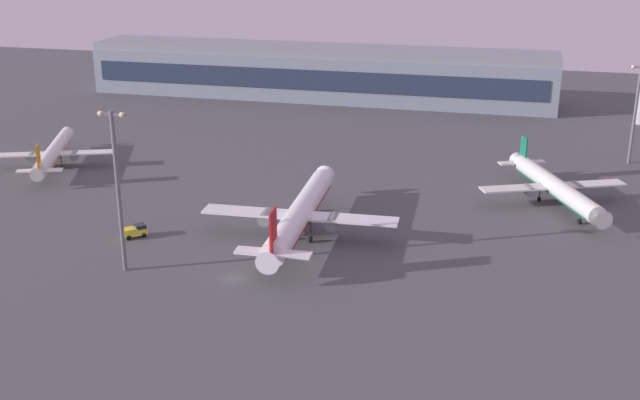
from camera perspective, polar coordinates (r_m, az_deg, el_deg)
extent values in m
plane|color=#4C4C51|center=(123.77, -6.32, -5.74)|extent=(416.00, 416.00, 0.00)
cube|color=gray|center=(252.75, -0.07, 9.11)|extent=(148.29, 22.00, 14.00)
cube|color=#263347|center=(241.98, -0.74, 8.81)|extent=(142.36, 0.40, 6.16)
cube|color=gray|center=(251.40, -0.07, 10.94)|extent=(148.29, 19.80, 2.40)
cylinder|color=white|center=(137.93, -1.43, -0.89)|extent=(6.19, 39.59, 4.16)
cone|color=white|center=(157.37, 0.27, 1.72)|extent=(4.08, 2.83, 3.95)
cone|color=white|center=(118.84, -3.72, -4.38)|extent=(3.90, 3.26, 3.75)
cube|color=white|center=(137.01, -1.54, -1.13)|extent=(35.23, 6.18, 0.38)
cube|color=white|center=(120.59, -3.47, -3.90)|extent=(12.17, 3.25, 0.38)
cube|color=red|center=(119.60, -3.46, -2.37)|extent=(0.51, 3.52, 7.12)
cylinder|color=slate|center=(138.68, -3.96, -1.25)|extent=(2.61, 4.06, 2.41)
cylinder|color=slate|center=(136.13, 0.94, -1.61)|extent=(2.61, 4.06, 2.41)
cube|color=red|center=(138.33, -1.43, -1.33)|extent=(5.61, 36.42, 0.39)
cylinder|color=#333338|center=(150.18, -0.36, 0.06)|extent=(0.31, 0.31, 3.89)
cylinder|color=black|center=(150.84, -0.35, -0.64)|extent=(0.50, 1.23, 1.20)
cylinder|color=#333338|center=(136.67, -2.67, -1.97)|extent=(0.31, 0.31, 3.89)
cylinder|color=black|center=(137.39, -2.66, -2.73)|extent=(0.50, 1.23, 1.20)
cylinder|color=#333338|center=(135.64, -0.69, -2.13)|extent=(0.31, 0.31, 3.89)
cylinder|color=black|center=(136.37, -0.69, -2.88)|extent=(0.50, 1.23, 1.20)
cylinder|color=silver|center=(160.34, 16.90, 0.94)|extent=(16.89, 32.05, 3.54)
cone|color=silver|center=(145.52, 19.93, -1.28)|extent=(3.98, 3.41, 3.36)
cone|color=silver|center=(175.89, 14.37, 2.79)|extent=(3.97, 3.68, 3.18)
cube|color=silver|center=(161.19, 16.75, 0.98)|extent=(28.72, 15.54, 0.33)
cube|color=silver|center=(174.29, 14.61, 2.68)|extent=(10.26, 6.21, 0.33)
cube|color=#146B4C|center=(173.28, 14.72, 3.55)|extent=(1.47, 2.83, 6.05)
cylinder|color=slate|center=(163.68, 18.34, 0.85)|extent=(3.24, 3.90, 2.05)
cylinder|color=slate|center=(159.22, 15.08, 0.67)|extent=(3.24, 3.90, 2.05)
cube|color=#146B4C|center=(160.64, 16.87, 0.61)|extent=(15.47, 29.45, 0.34)
cylinder|color=#333338|center=(151.91, 18.58, -0.93)|extent=(0.26, 0.26, 3.30)
cylinder|color=black|center=(152.47, 18.51, -1.51)|extent=(0.76, 1.09, 1.02)
cylinder|color=#333338|center=(163.71, 17.14, 0.68)|extent=(0.26, 0.26, 3.30)
cylinder|color=black|center=(164.23, 17.08, 0.14)|extent=(0.76, 1.09, 1.02)
cylinder|color=#333338|center=(161.95, 15.84, 0.61)|extent=(0.26, 0.26, 3.30)
cylinder|color=black|center=(162.47, 15.79, 0.06)|extent=(0.76, 1.09, 1.02)
cylinder|color=silver|center=(188.73, -18.96, 3.37)|extent=(14.39, 29.99, 3.27)
cone|color=silver|center=(204.36, -18.09, 4.64)|extent=(3.64, 3.06, 3.10)
cone|color=silver|center=(173.10, -20.00, 1.84)|extent=(3.62, 3.32, 2.94)
cube|color=silver|center=(187.96, -19.00, 3.24)|extent=(26.85, 13.29, 0.30)
cube|color=silver|center=(174.57, -19.89, 2.06)|extent=(9.55, 5.39, 0.30)
cube|color=orange|center=(174.10, -19.98, 2.91)|extent=(1.25, 2.65, 5.59)
cylinder|color=slate|center=(189.17, -20.38, 2.99)|extent=(2.89, 3.57, 1.89)
cylinder|color=slate|center=(187.18, -17.57, 3.14)|extent=(2.89, 3.57, 1.89)
cube|color=orange|center=(188.96, -18.93, 3.10)|extent=(13.18, 27.56, 0.31)
cylinder|color=#333338|center=(198.47, -18.37, 3.73)|extent=(0.24, 0.24, 3.05)
cylinder|color=black|center=(198.86, -18.33, 3.31)|extent=(0.67, 1.01, 0.95)
cylinder|color=#333338|center=(187.52, -19.60, 2.71)|extent=(0.24, 0.24, 3.05)
cylinder|color=black|center=(187.93, -19.55, 2.26)|extent=(0.67, 1.01, 0.95)
cylinder|color=#333338|center=(186.71, -18.47, 2.77)|extent=(0.24, 0.24, 3.05)
cylinder|color=black|center=(187.13, -18.42, 2.32)|extent=(0.67, 1.01, 0.95)
cube|color=yellow|center=(142.53, -13.06, -2.23)|extent=(2.90, 2.90, 1.10)
cube|color=#1E232D|center=(142.21, -13.08, -1.89)|extent=(2.61, 2.61, 0.70)
cube|color=yellow|center=(142.01, -13.79, -2.30)|extent=(3.06, 3.05, 1.40)
cylinder|color=black|center=(143.56, -13.03, -2.30)|extent=(0.85, 0.84, 0.90)
cylinder|color=black|center=(142.04, -12.82, -2.52)|extent=(0.85, 0.84, 0.90)
cylinder|color=black|center=(142.91, -14.05, -2.49)|extent=(0.85, 0.84, 0.90)
cylinder|color=black|center=(141.38, -13.86, -2.72)|extent=(0.85, 0.84, 0.90)
cylinder|color=slate|center=(193.13, 22.12, 5.81)|extent=(0.70, 0.70, 23.12)
sphere|color=#F9EAB2|center=(190.87, 22.00, 9.05)|extent=(0.90, 0.90, 0.90)
cylinder|color=slate|center=(125.01, -14.58, 0.49)|extent=(0.70, 0.70, 26.31)
cube|color=slate|center=(121.65, -15.08, 6.10)|extent=(4.80, 0.40, 0.40)
sphere|color=#F9EAB2|center=(122.54, -15.82, 6.12)|extent=(0.90, 0.90, 0.90)
sphere|color=#F9EAB2|center=(120.79, -14.33, 6.07)|extent=(0.90, 0.90, 0.90)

